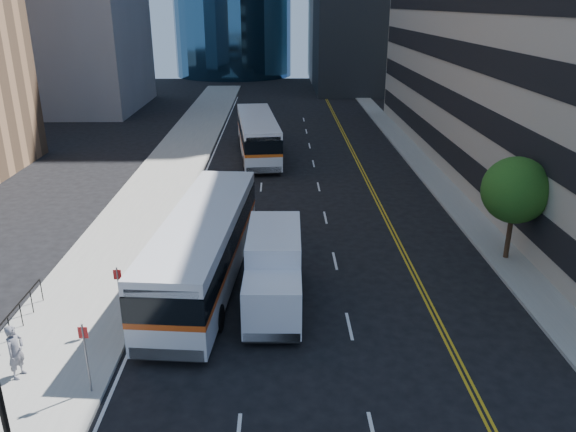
% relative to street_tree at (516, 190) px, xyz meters
% --- Properties ---
extents(ground, '(160.00, 160.00, 0.00)m').
position_rel_street_tree_xyz_m(ground, '(-9.00, -8.00, -3.64)').
color(ground, black).
rests_on(ground, ground).
extents(sidewalk_west, '(5.00, 90.00, 0.15)m').
position_rel_street_tree_xyz_m(sidewalk_west, '(-19.50, 17.00, -3.57)').
color(sidewalk_west, gray).
rests_on(sidewalk_west, ground).
extents(sidewalk_east, '(2.00, 90.00, 0.15)m').
position_rel_street_tree_xyz_m(sidewalk_east, '(-0.00, 17.00, -3.57)').
color(sidewalk_east, gray).
rests_on(sidewalk_east, ground).
extents(street_tree, '(3.20, 3.20, 5.10)m').
position_rel_street_tree_xyz_m(street_tree, '(0.00, 0.00, 0.00)').
color(street_tree, '#332114').
rests_on(street_tree, sidewalk_east).
extents(lamp_post, '(0.28, 0.28, 4.56)m').
position_rel_street_tree_xyz_m(lamp_post, '(-18.00, -14.00, -0.92)').
color(lamp_post, black).
rests_on(lamp_post, sidewalk_west).
extents(bus_front, '(4.00, 13.32, 3.38)m').
position_rel_street_tree_xyz_m(bus_front, '(-14.60, -2.19, -1.79)').
color(bus_front, silver).
rests_on(bus_front, ground).
extents(bus_rear, '(4.10, 12.99, 3.29)m').
position_rel_street_tree_xyz_m(bus_rear, '(-13.00, 20.49, -1.84)').
color(bus_rear, white).
rests_on(bus_rear, ground).
extents(box_truck, '(2.34, 6.48, 3.08)m').
position_rel_street_tree_xyz_m(box_truck, '(-11.49, -4.26, -2.01)').
color(box_truck, white).
rests_on(box_truck, ground).
extents(pedestrian, '(0.62, 0.80, 1.94)m').
position_rel_street_tree_xyz_m(pedestrian, '(-20.06, -9.17, -2.52)').
color(pedestrian, slate).
rests_on(pedestrian, sidewalk_west).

